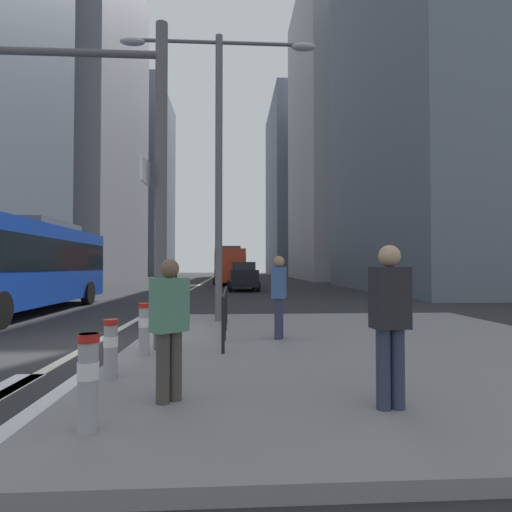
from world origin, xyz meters
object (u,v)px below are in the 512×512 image
object	(u,v)px
car_receding_far	(225,273)
bollard_right	(144,326)
bollard_left	(111,345)
pedestrian_far	(390,317)
traffic_signal_gantry	(40,129)
pedestrian_walking	(279,293)
pedestrian_waiting	(169,323)
city_bus_blue_oncoming	(19,261)
street_lamp_post	(219,137)
car_oncoming_mid	(168,271)
car_receding_near	(243,276)
city_bus_red_receding	(230,264)
bollard_front	(88,377)
city_bus_red_distant	(237,265)

from	to	relation	value
car_receding_far	bollard_right	distance (m)	31.90
bollard_left	pedestrian_far	bearing A→B (deg)	-22.85
traffic_signal_gantry	pedestrian_walking	bearing A→B (deg)	12.12
pedestrian_waiting	pedestrian_walking	xyz separation A→B (m)	(1.67, 3.82, 0.09)
city_bus_blue_oncoming	street_lamp_post	world-z (taller)	street_lamp_post
bollard_left	pedestrian_waiting	world-z (taller)	pedestrian_waiting
car_oncoming_mid	bollard_right	world-z (taller)	car_oncoming_mid
car_oncoming_mid	car_receding_near	distance (m)	31.09
city_bus_red_receding	car_receding_near	size ratio (longest dim) A/B	2.38
car_receding_near	pedestrian_waiting	world-z (taller)	car_receding_near
city_bus_blue_oncoming	car_receding_near	bearing A→B (deg)	58.48
bollard_right	pedestrian_waiting	world-z (taller)	pedestrian_waiting
city_bus_red_receding	car_oncoming_mid	xyz separation A→B (m)	(-8.77, 19.23, -0.85)
pedestrian_waiting	city_bus_blue_oncoming	bearing A→B (deg)	123.98
car_receding_near	pedestrian_far	xyz separation A→B (m)	(0.96, -23.49, 0.12)
car_receding_far	pedestrian_far	xyz separation A→B (m)	(2.39, -34.73, 0.12)
car_receding_far	pedestrian_waiting	world-z (taller)	car_receding_far
traffic_signal_gantry	bollard_left	world-z (taller)	traffic_signal_gantry
city_bus_blue_oncoming	car_receding_near	distance (m)	15.51
bollard_right	pedestrian_walking	xyz separation A→B (m)	(2.47, 1.35, 0.47)
car_oncoming_mid	traffic_signal_gantry	bearing A→B (deg)	-83.70
traffic_signal_gantry	pedestrian_waiting	world-z (taller)	traffic_signal_gantry
car_receding_near	bollard_front	world-z (taller)	car_receding_near
car_oncoming_mid	pedestrian_walking	bearing A→B (deg)	-78.52
car_oncoming_mid	bollard_left	world-z (taller)	car_oncoming_mid
pedestrian_far	traffic_signal_gantry	bearing A→B (deg)	147.71
city_bus_blue_oncoming	car_oncoming_mid	xyz separation A→B (m)	(-1.57, 42.75, -0.85)
bollard_front	pedestrian_waiting	distance (m)	1.06
city_bus_red_distant	pedestrian_far	size ratio (longest dim) A/B	6.80
bollard_right	pedestrian_far	size ratio (longest dim) A/B	0.50
city_bus_blue_oncoming	city_bus_red_receding	bearing A→B (deg)	72.99
city_bus_blue_oncoming	pedestrian_far	distance (m)	13.73
city_bus_red_receding	pedestrian_waiting	distance (m)	33.46
car_oncoming_mid	bollard_front	distance (m)	53.99
city_bus_red_receding	pedestrian_far	size ratio (longest dim) A/B	6.41
traffic_signal_gantry	bollard_right	size ratio (longest dim) A/B	7.37
pedestrian_far	car_oncoming_mid	bearing A→B (deg)	101.33
bollard_left	bollard_right	size ratio (longest dim) A/B	0.90
pedestrian_walking	city_bus_red_distant	bearing A→B (deg)	90.37
car_receding_far	bollard_right	world-z (taller)	car_receding_far
city_bus_red_receding	car_receding_far	world-z (taller)	city_bus_red_receding
bollard_front	bollard_left	bearing A→B (deg)	100.27
bollard_front	pedestrian_walking	xyz separation A→B (m)	(2.28, 4.60, 0.46)
city_bus_red_distant	bollard_left	world-z (taller)	city_bus_red_distant
car_oncoming_mid	pedestrian_waiting	size ratio (longest dim) A/B	2.64
street_lamp_post	pedestrian_far	xyz separation A→B (m)	(2.05, -7.07, -4.17)
pedestrian_far	pedestrian_waiting	bearing A→B (deg)	171.12
traffic_signal_gantry	bollard_front	distance (m)	5.48
street_lamp_post	pedestrian_waiting	distance (m)	7.95
car_oncoming_mid	pedestrian_walking	size ratio (longest dim) A/B	2.44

